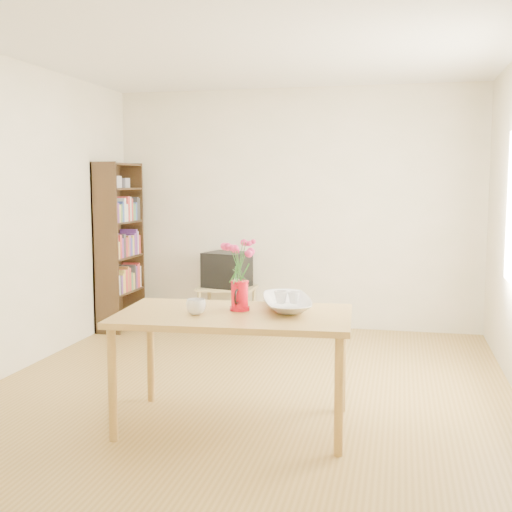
% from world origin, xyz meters
% --- Properties ---
extents(room, '(4.50, 4.50, 4.50)m').
position_xyz_m(room, '(0.03, 0.00, 1.30)').
color(room, olive).
rests_on(room, ground).
extents(table, '(1.55, 0.95, 0.75)m').
position_xyz_m(table, '(0.09, -0.75, 0.67)').
color(table, olive).
rests_on(table, ground).
extents(tv_stand, '(0.60, 0.45, 0.46)m').
position_xyz_m(tv_stand, '(-0.70, 1.97, 0.39)').
color(tv_stand, tan).
rests_on(tv_stand, ground).
extents(bookshelf, '(0.28, 0.70, 1.80)m').
position_xyz_m(bookshelf, '(-1.85, 1.75, 0.84)').
color(bookshelf, black).
rests_on(bookshelf, ground).
extents(pitcher, '(0.13, 0.21, 0.20)m').
position_xyz_m(pitcher, '(0.11, -0.66, 0.84)').
color(pitcher, red).
rests_on(pitcher, table).
extents(flowers, '(0.22, 0.22, 0.32)m').
position_xyz_m(flowers, '(0.11, -0.66, 1.10)').
color(flowers, '#DC3373').
rests_on(flowers, pitcher).
extents(mug, '(0.15, 0.15, 0.10)m').
position_xyz_m(mug, '(-0.13, -0.85, 0.80)').
color(mug, white).
rests_on(mug, table).
extents(bowl, '(0.57, 0.57, 0.44)m').
position_xyz_m(bowl, '(0.40, -0.54, 0.97)').
color(bowl, white).
rests_on(bowl, table).
extents(teacup_a, '(0.09, 0.09, 0.07)m').
position_xyz_m(teacup_a, '(0.36, -0.54, 0.93)').
color(teacup_a, white).
rests_on(teacup_a, bowl).
extents(teacup_b, '(0.09, 0.09, 0.07)m').
position_xyz_m(teacup_b, '(0.44, -0.52, 0.92)').
color(teacup_b, white).
rests_on(teacup_b, bowl).
extents(television, '(0.52, 0.50, 0.38)m').
position_xyz_m(television, '(-0.70, 1.98, 0.65)').
color(television, black).
rests_on(television, tv_stand).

